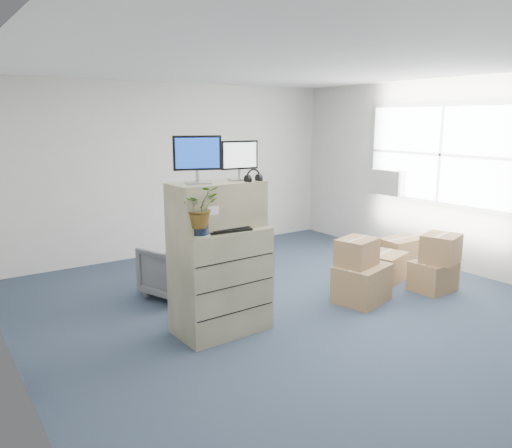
% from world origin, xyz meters
% --- Properties ---
extents(ground, '(7.00, 7.00, 0.00)m').
position_xyz_m(ground, '(0.00, 0.00, 0.00)').
color(ground, '#222D3E').
rests_on(ground, ground).
extents(wall_back, '(6.00, 0.02, 2.80)m').
position_xyz_m(wall_back, '(0.00, 3.51, 1.40)').
color(wall_back, silver).
rests_on(wall_back, ground).
extents(wall_right, '(0.02, 7.00, 2.80)m').
position_xyz_m(wall_right, '(3.01, 0.00, 1.40)').
color(wall_right, silver).
rests_on(wall_right, ground).
extents(window, '(0.07, 2.72, 1.52)m').
position_xyz_m(window, '(2.96, 0.50, 1.70)').
color(window, gray).
rests_on(window, wall_right).
extents(ac_unit, '(0.24, 0.60, 0.40)m').
position_xyz_m(ac_unit, '(2.87, 1.40, 1.20)').
color(ac_unit, silver).
rests_on(ac_unit, wall_right).
extents(filing_cabinet_lower, '(0.98, 0.62, 1.12)m').
position_xyz_m(filing_cabinet_lower, '(-1.04, 0.25, 0.56)').
color(filing_cabinet_lower, '#847B5B').
rests_on(filing_cabinet_lower, ground).
extents(filing_cabinet_upper, '(0.97, 0.51, 0.48)m').
position_xyz_m(filing_cabinet_upper, '(-1.04, 0.30, 1.36)').
color(filing_cabinet_upper, '#847B5B').
rests_on(filing_cabinet_upper, filing_cabinet_lower).
extents(monitor_left, '(0.46, 0.26, 0.47)m').
position_xyz_m(monitor_left, '(-1.25, 0.30, 1.86)').
color(monitor_left, '#99999E').
rests_on(monitor_left, filing_cabinet_upper).
extents(monitor_right, '(0.42, 0.18, 0.41)m').
position_xyz_m(monitor_right, '(-0.76, 0.29, 1.83)').
color(monitor_right, '#99999E').
rests_on(monitor_right, filing_cabinet_upper).
extents(headphones, '(0.17, 0.02, 0.17)m').
position_xyz_m(headphones, '(-0.70, 0.12, 1.64)').
color(headphones, black).
rests_on(headphones, filing_cabinet_upper).
extents(keyboard, '(0.49, 0.25, 0.02)m').
position_xyz_m(keyboard, '(-1.03, 0.11, 1.13)').
color(keyboard, black).
rests_on(keyboard, filing_cabinet_lower).
extents(mouse, '(0.11, 0.08, 0.03)m').
position_xyz_m(mouse, '(-0.67, 0.17, 1.13)').
color(mouse, silver).
rests_on(mouse, filing_cabinet_lower).
extents(water_bottle, '(0.08, 0.08, 0.28)m').
position_xyz_m(water_bottle, '(-0.98, 0.33, 1.25)').
color(water_bottle, '#979AA0').
rests_on(water_bottle, filing_cabinet_lower).
extents(phone_dock, '(0.06, 0.05, 0.14)m').
position_xyz_m(phone_dock, '(-1.13, 0.31, 1.16)').
color(phone_dock, silver).
rests_on(phone_dock, filing_cabinet_lower).
extents(external_drive, '(0.27, 0.23, 0.07)m').
position_xyz_m(external_drive, '(-0.75, 0.35, 1.15)').
color(external_drive, black).
rests_on(external_drive, filing_cabinet_lower).
extents(tissue_box, '(0.26, 0.15, 0.09)m').
position_xyz_m(tissue_box, '(-0.70, 0.33, 1.23)').
color(tissue_box, '#3F76D6').
rests_on(tissue_box, external_drive).
extents(potted_plant, '(0.38, 0.42, 0.40)m').
position_xyz_m(potted_plant, '(-1.36, 0.08, 1.34)').
color(potted_plant, '#92A786').
rests_on(potted_plant, filing_cabinet_lower).
extents(office_chair, '(0.91, 0.88, 0.74)m').
position_xyz_m(office_chair, '(-0.95, 1.51, 0.37)').
color(office_chair, slate).
rests_on(office_chair, ground).
extents(cardboard_boxes, '(2.24, 1.44, 0.79)m').
position_xyz_m(cardboard_boxes, '(1.60, 0.16, 0.30)').
color(cardboard_boxes, olive).
rests_on(cardboard_boxes, ground).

